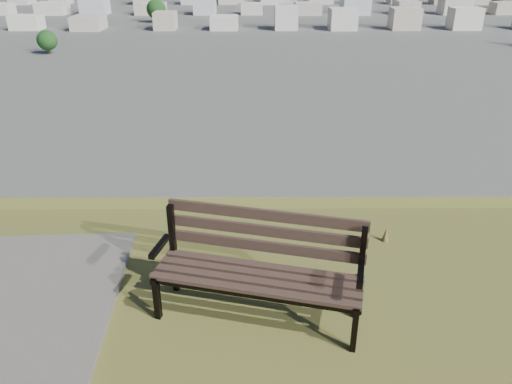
{
  "coord_description": "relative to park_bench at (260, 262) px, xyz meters",
  "views": [
    {
      "loc": [
        0.89,
        -1.7,
        28.02
      ],
      "look_at": [
        0.92,
        3.88,
        25.3
      ],
      "focal_mm": 35.0,
      "sensor_mm": 36.0,
      "label": 1
    }
  ],
  "objects": [
    {
      "name": "park_bench",
      "position": [
        0.0,
        0.0,
        0.0
      ],
      "size": [
        1.9,
        1.0,
        0.95
      ],
      "rotation": [
        0.0,
        0.0,
        -0.24
      ],
      "color": "#3C2B23",
      "rests_on": "hilltop_mesa"
    }
  ]
}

